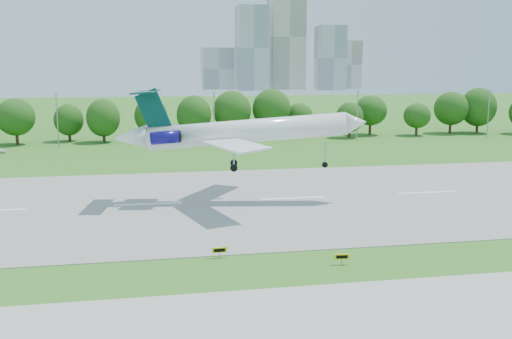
% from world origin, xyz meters
% --- Properties ---
extents(ground, '(600.00, 600.00, 0.00)m').
position_xyz_m(ground, '(0.00, 0.00, 0.00)').
color(ground, '#29671B').
rests_on(ground, ground).
extents(runway, '(400.00, 45.00, 0.08)m').
position_xyz_m(runway, '(0.00, 25.00, 0.04)').
color(runway, gray).
rests_on(runway, ground).
extents(tree_line, '(288.40, 8.40, 10.40)m').
position_xyz_m(tree_line, '(0.00, 92.00, 6.19)').
color(tree_line, '#382314').
rests_on(tree_line, ground).
extents(light_poles, '(175.90, 0.25, 12.19)m').
position_xyz_m(light_poles, '(-2.50, 82.00, 6.34)').
color(light_poles, gray).
rests_on(light_poles, ground).
extents(skyline, '(127.00, 52.00, 80.00)m').
position_xyz_m(skyline, '(100.16, 390.61, 30.46)').
color(skyline, '#B2B2B7').
rests_on(skyline, ground).
extents(airliner, '(34.09, 24.55, 10.96)m').
position_xyz_m(airliner, '(11.74, 25.23, 9.61)').
color(airliner, white).
rests_on(airliner, ground).
extents(taxi_sign_centre, '(1.47, 0.32, 1.03)m').
position_xyz_m(taxi_sign_centre, '(17.93, -1.85, 0.76)').
color(taxi_sign_centre, gray).
rests_on(taxi_sign_centre, ground).
extents(taxi_sign_right, '(1.49, 0.24, 1.04)m').
position_xyz_m(taxi_sign_right, '(6.96, 2.06, 0.77)').
color(taxi_sign_right, gray).
rests_on(taxi_sign_right, ground).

